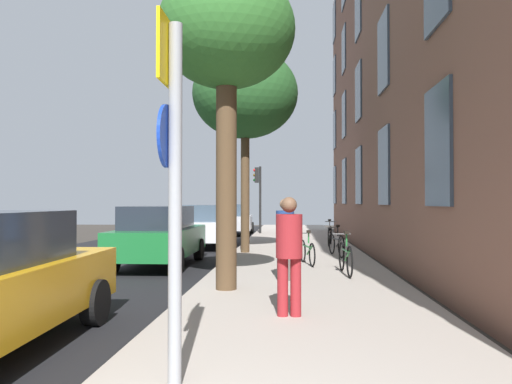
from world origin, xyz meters
TOP-DOWN VIEW (x-y plane):
  - ground_plane at (-2.40, 15.00)m, footprint 41.80×41.80m
  - road_asphalt at (-4.50, 15.00)m, footprint 7.00×38.00m
  - sidewalk at (1.10, 15.00)m, footprint 4.20×38.00m
  - building_facade at (3.69, 14.50)m, footprint 0.56×27.00m
  - sign_post at (-0.18, 2.50)m, footprint 0.16×0.60m
  - traffic_light at (-0.80, 24.18)m, footprint 0.43×0.24m
  - tree_near at (-0.33, 7.41)m, footprint 2.58×2.58m
  - tree_far at (-0.59, 14.25)m, footprint 3.42×3.42m
  - bicycle_0 at (2.10, 9.48)m, footprint 0.42×1.78m
  - bicycle_1 at (1.31, 11.23)m, footprint 0.49×1.62m
  - bicycle_2 at (2.25, 13.31)m, footprint 0.47×1.70m
  - bicycle_3 at (2.34, 16.95)m, footprint 0.43×1.65m
  - pedestrian_0 at (0.84, 5.29)m, footprint 0.51×0.51m
  - pedestrian_1 at (0.75, 8.55)m, footprint 0.39×0.39m
  - car_1 at (-2.67, 11.51)m, footprint 1.82×4.49m
  - car_2 at (-2.43, 17.20)m, footprint 2.03×4.47m
  - car_3 at (-2.11, 24.18)m, footprint 2.06×4.02m

SIDE VIEW (x-z plane):
  - ground_plane at x=-2.40m, z-range 0.00..0.00m
  - road_asphalt at x=-4.50m, z-range 0.00..0.01m
  - sidewalk at x=1.10m, z-range 0.00..0.12m
  - bicycle_1 at x=1.31m, z-range 0.02..0.91m
  - bicycle_2 at x=2.25m, z-range 0.02..0.96m
  - bicycle_0 at x=2.10m, z-range 0.01..0.99m
  - bicycle_3 at x=2.34m, z-range 0.01..1.00m
  - car_3 at x=-2.11m, z-range 0.03..1.65m
  - car_1 at x=-2.67m, z-range 0.03..1.65m
  - car_2 at x=-2.43m, z-range 0.03..1.65m
  - pedestrian_1 at x=0.75m, z-range 0.24..1.93m
  - pedestrian_0 at x=0.84m, z-range 0.24..1.93m
  - sign_post at x=-0.18m, z-range 0.40..3.65m
  - traffic_light at x=-0.80m, z-range 0.77..4.25m
  - tree_near at x=-0.33m, z-range 1.89..7.84m
  - tree_far at x=-0.59m, z-range 1.93..8.53m
  - building_facade at x=3.69m, z-range 0.02..13.54m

